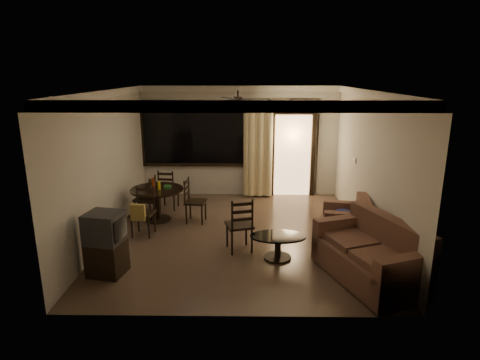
{
  "coord_description": "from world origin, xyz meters",
  "views": [
    {
      "loc": [
        0.14,
        -7.39,
        3.11
      ],
      "look_at": [
        0.03,
        0.2,
        1.07
      ],
      "focal_mm": 30.0,
      "sensor_mm": 36.0,
      "label": 1
    }
  ],
  "objects_px": {
    "dining_chair_east": "(195,209)",
    "dining_chair_north": "(169,197)",
    "tv_cabinet": "(106,244)",
    "coffee_table": "(278,243)",
    "sofa": "(372,256)",
    "armchair": "(348,223)",
    "dining_chair_south": "(143,220)",
    "dining_table": "(157,195)",
    "dining_chair_west": "(146,206)",
    "side_chair": "(239,235)"
  },
  "relations": [
    {
      "from": "dining_table",
      "to": "coffee_table",
      "type": "height_order",
      "value": "dining_table"
    },
    {
      "from": "dining_chair_north",
      "to": "tv_cabinet",
      "type": "height_order",
      "value": "tv_cabinet"
    },
    {
      "from": "dining_table",
      "to": "side_chair",
      "type": "xyz_separation_m",
      "value": [
        1.79,
        -1.53,
        -0.26
      ]
    },
    {
      "from": "dining_chair_west",
      "to": "tv_cabinet",
      "type": "relative_size",
      "value": 0.93
    },
    {
      "from": "armchair",
      "to": "coffee_table",
      "type": "distance_m",
      "value": 1.63
    },
    {
      "from": "tv_cabinet",
      "to": "coffee_table",
      "type": "relative_size",
      "value": 1.07
    },
    {
      "from": "dining_table",
      "to": "side_chair",
      "type": "height_order",
      "value": "side_chair"
    },
    {
      "from": "side_chair",
      "to": "sofa",
      "type": "bearing_deg",
      "value": 137.69
    },
    {
      "from": "sofa",
      "to": "dining_chair_east",
      "type": "bearing_deg",
      "value": 121.1
    },
    {
      "from": "dining_chair_south",
      "to": "side_chair",
      "type": "height_order",
      "value": "side_chair"
    },
    {
      "from": "sofa",
      "to": "side_chair",
      "type": "height_order",
      "value": "side_chair"
    },
    {
      "from": "dining_chair_south",
      "to": "dining_chair_west",
      "type": "bearing_deg",
      "value": 107.33
    },
    {
      "from": "dining_chair_north",
      "to": "armchair",
      "type": "height_order",
      "value": "dining_chair_north"
    },
    {
      "from": "tv_cabinet",
      "to": "armchair",
      "type": "bearing_deg",
      "value": 29.66
    },
    {
      "from": "dining_chair_east",
      "to": "dining_table",
      "type": "bearing_deg",
      "value": 89.91
    },
    {
      "from": "dining_chair_west",
      "to": "coffee_table",
      "type": "bearing_deg",
      "value": 61.73
    },
    {
      "from": "dining_chair_east",
      "to": "dining_chair_north",
      "type": "height_order",
      "value": "same"
    },
    {
      "from": "dining_chair_north",
      "to": "tv_cabinet",
      "type": "distance_m",
      "value": 3.24
    },
    {
      "from": "side_chair",
      "to": "dining_chair_west",
      "type": "bearing_deg",
      "value": -54.18
    },
    {
      "from": "dining_chair_east",
      "to": "sofa",
      "type": "bearing_deg",
      "value": -121.76
    },
    {
      "from": "dining_chair_north",
      "to": "tv_cabinet",
      "type": "bearing_deg",
      "value": 90.27
    },
    {
      "from": "dining_chair_west",
      "to": "tv_cabinet",
      "type": "bearing_deg",
      "value": 6.9
    },
    {
      "from": "dining_chair_east",
      "to": "dining_chair_north",
      "type": "distance_m",
      "value": 1.15
    },
    {
      "from": "dining_chair_south",
      "to": "dining_chair_north",
      "type": "relative_size",
      "value": 1.0
    },
    {
      "from": "dining_chair_east",
      "to": "side_chair",
      "type": "relative_size",
      "value": 0.94
    },
    {
      "from": "sofa",
      "to": "armchair",
      "type": "distance_m",
      "value": 1.52
    },
    {
      "from": "dining_table",
      "to": "dining_chair_east",
      "type": "xyz_separation_m",
      "value": [
        0.83,
        -0.11,
        -0.28
      ]
    },
    {
      "from": "dining_chair_south",
      "to": "coffee_table",
      "type": "xyz_separation_m",
      "value": [
        2.57,
        -0.99,
        -0.02
      ]
    },
    {
      "from": "dining_chair_west",
      "to": "dining_chair_south",
      "type": "height_order",
      "value": "same"
    },
    {
      "from": "sofa",
      "to": "dining_chair_west",
      "type": "bearing_deg",
      "value": 127.36
    },
    {
      "from": "side_chair",
      "to": "dining_chair_south",
      "type": "bearing_deg",
      "value": -35.56
    },
    {
      "from": "dining_table",
      "to": "sofa",
      "type": "xyz_separation_m",
      "value": [
        3.84,
        -2.54,
        -0.18
      ]
    },
    {
      "from": "tv_cabinet",
      "to": "sofa",
      "type": "relative_size",
      "value": 0.51
    },
    {
      "from": "dining_chair_west",
      "to": "sofa",
      "type": "xyz_separation_m",
      "value": [
        4.12,
        -2.64,
        0.1
      ]
    },
    {
      "from": "coffee_table",
      "to": "dining_chair_east",
      "type": "bearing_deg",
      "value": 133.16
    },
    {
      "from": "dining_chair_south",
      "to": "tv_cabinet",
      "type": "xyz_separation_m",
      "value": [
        -0.18,
        -1.58,
        0.21
      ]
    },
    {
      "from": "tv_cabinet",
      "to": "dining_chair_west",
      "type": "bearing_deg",
      "value": 100.61
    },
    {
      "from": "armchair",
      "to": "tv_cabinet",
      "type": "bearing_deg",
      "value": -151.91
    },
    {
      "from": "dining_chair_east",
      "to": "dining_chair_north",
      "type": "relative_size",
      "value": 1.0
    },
    {
      "from": "armchair",
      "to": "dining_chair_east",
      "type": "bearing_deg",
      "value": 172.58
    },
    {
      "from": "dining_chair_east",
      "to": "sofa",
      "type": "xyz_separation_m",
      "value": [
        3.01,
        -2.43,
        0.1
      ]
    },
    {
      "from": "dining_chair_west",
      "to": "tv_cabinet",
      "type": "xyz_separation_m",
      "value": [
        -0.01,
        -2.53,
        0.23
      ]
    },
    {
      "from": "tv_cabinet",
      "to": "side_chair",
      "type": "relative_size",
      "value": 1.01
    },
    {
      "from": "dining_chair_north",
      "to": "dining_chair_east",
      "type": "bearing_deg",
      "value": 136.76
    },
    {
      "from": "dining_chair_east",
      "to": "armchair",
      "type": "bearing_deg",
      "value": -99.56
    },
    {
      "from": "dining_chair_south",
      "to": "coffee_table",
      "type": "distance_m",
      "value": 2.75
    },
    {
      "from": "dining_chair_east",
      "to": "armchair",
      "type": "relative_size",
      "value": 1.0
    },
    {
      "from": "tv_cabinet",
      "to": "sofa",
      "type": "xyz_separation_m",
      "value": [
        4.13,
        -0.11,
        -0.13
      ]
    },
    {
      "from": "dining_chair_north",
      "to": "armchair",
      "type": "xyz_separation_m",
      "value": [
        3.76,
        -1.79,
        0.06
      ]
    },
    {
      "from": "side_chair",
      "to": "dining_table",
      "type": "bearing_deg",
      "value": -56.42
    }
  ]
}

